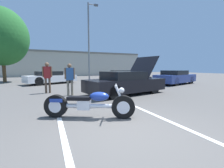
% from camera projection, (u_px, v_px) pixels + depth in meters
% --- Properties ---
extents(ground_plane, '(80.00, 80.00, 0.00)m').
position_uv_depth(ground_plane, '(129.00, 132.00, 3.36)').
color(ground_plane, '#514F4C').
extents(parking_stripe_foreground, '(0.12, 5.84, 0.01)m').
position_uv_depth(parking_stripe_foreground, '(60.00, 122.00, 3.94)').
color(parking_stripe_foreground, white).
rests_on(parking_stripe_foreground, ground).
extents(parking_stripe_middle, '(0.12, 5.84, 0.01)m').
position_uv_depth(parking_stripe_middle, '(146.00, 111.00, 5.00)').
color(parking_stripe_middle, white).
rests_on(parking_stripe_middle, ground).
extents(far_building, '(32.00, 4.20, 4.40)m').
position_uv_depth(far_building, '(57.00, 63.00, 27.37)').
color(far_building, '#B2AD9E').
rests_on(far_building, ground).
extents(light_pole, '(1.21, 0.28, 8.63)m').
position_uv_depth(light_pole, '(89.00, 39.00, 16.95)').
color(light_pole, slate).
rests_on(light_pole, ground).
extents(tree_background, '(4.88, 4.88, 7.28)m').
position_uv_depth(tree_background, '(2.00, 37.00, 14.57)').
color(tree_background, brown).
rests_on(tree_background, ground).
extents(motorcycle, '(2.41, 1.31, 0.97)m').
position_uv_depth(motorcycle, '(89.00, 104.00, 4.30)').
color(motorcycle, black).
rests_on(motorcycle, ground).
extents(show_car_hood_open, '(4.74, 2.77, 2.11)m').
position_uv_depth(show_car_hood_open, '(126.00, 83.00, 8.27)').
color(show_car_hood_open, black).
rests_on(show_car_hood_open, ground).
extents(parked_car_mid_left_row, '(4.68, 3.28, 1.14)m').
position_uv_depth(parked_car_mid_left_row, '(51.00, 78.00, 13.59)').
color(parked_car_mid_left_row, white).
rests_on(parked_car_mid_left_row, ground).
extents(parked_car_mid_right_row, '(4.13, 2.08, 1.17)m').
position_uv_depth(parked_car_mid_right_row, '(122.00, 76.00, 16.24)').
color(parked_car_mid_right_row, teal).
rests_on(parked_car_mid_right_row, ground).
extents(parked_car_right_row, '(4.64, 2.87, 1.22)m').
position_uv_depth(parked_car_right_row, '(175.00, 77.00, 13.34)').
color(parked_car_right_row, navy).
rests_on(parked_car_right_row, ground).
extents(spectator_near_motorcycle, '(0.52, 0.23, 1.75)m').
position_uv_depth(spectator_near_motorcycle, '(47.00, 75.00, 8.48)').
color(spectator_near_motorcycle, brown).
rests_on(spectator_near_motorcycle, ground).
extents(spectator_by_show_car, '(0.52, 0.22, 1.66)m').
position_uv_depth(spectator_by_show_car, '(70.00, 77.00, 7.73)').
color(spectator_by_show_car, gray).
rests_on(spectator_by_show_car, ground).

